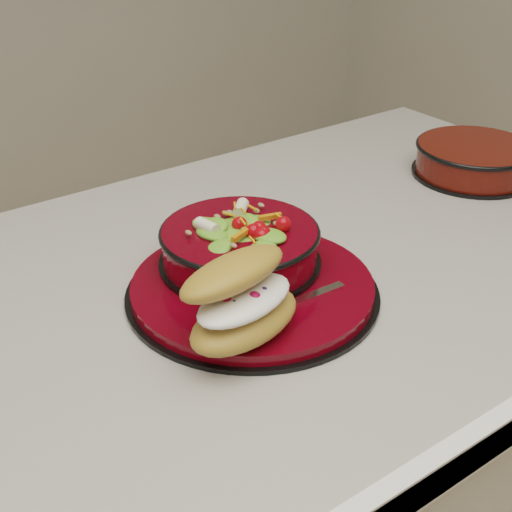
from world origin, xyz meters
TOP-DOWN VIEW (x-y plane):
  - island_counter at (0.00, -0.00)m, footprint 1.24×0.74m
  - dinner_plate at (-0.08, -0.04)m, footprint 0.31×0.31m
  - salad_bowl at (-0.07, 0.00)m, footprint 0.21×0.21m
  - croissant at (-0.15, -0.12)m, footprint 0.16×0.12m
  - fork at (-0.08, -0.11)m, footprint 0.16×0.02m
  - extra_bowl at (0.44, 0.04)m, footprint 0.20×0.20m

SIDE VIEW (x-z plane):
  - island_counter at x=0.00m, z-range 0.00..0.91m
  - dinner_plate at x=-0.08m, z-range 0.90..0.92m
  - fork at x=-0.08m, z-range 0.92..0.92m
  - extra_bowl at x=0.44m, z-range 0.90..0.96m
  - salad_bowl at x=-0.07m, z-range 0.91..1.00m
  - croissant at x=-0.15m, z-range 0.92..1.01m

